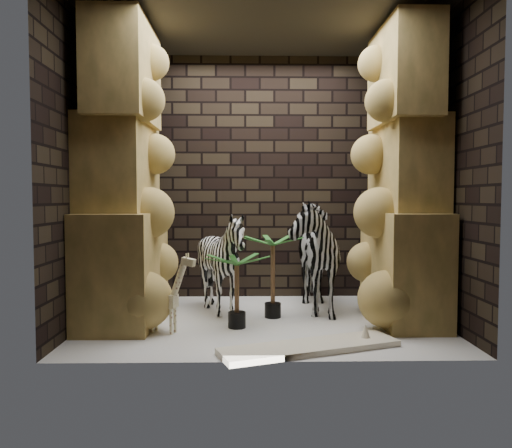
{
  "coord_description": "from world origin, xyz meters",
  "views": [
    {
      "loc": [
        -0.17,
        -4.91,
        1.24
      ],
      "look_at": [
        -0.07,
        0.15,
        0.98
      ],
      "focal_mm": 34.49,
      "sensor_mm": 36.0,
      "label": 1
    }
  ],
  "objects_px": {
    "zebra_right": "(308,245)",
    "surfboard": "(310,347)",
    "palm_front": "(273,276)",
    "zebra_left": "(222,269)",
    "palm_back": "(237,291)",
    "giraffe_toy": "(163,292)"
  },
  "relations": [
    {
      "from": "zebra_right",
      "to": "zebra_left",
      "type": "distance_m",
      "value": 0.98
    },
    {
      "from": "zebra_right",
      "to": "zebra_left",
      "type": "bearing_deg",
      "value": -171.9
    },
    {
      "from": "zebra_right",
      "to": "palm_front",
      "type": "height_order",
      "value": "zebra_right"
    },
    {
      "from": "surfboard",
      "to": "palm_front",
      "type": "bearing_deg",
      "value": 82.42
    },
    {
      "from": "palm_back",
      "to": "zebra_left",
      "type": "bearing_deg",
      "value": 107.69
    },
    {
      "from": "zebra_left",
      "to": "giraffe_toy",
      "type": "height_order",
      "value": "zebra_left"
    },
    {
      "from": "zebra_right",
      "to": "zebra_left",
      "type": "xyz_separation_m",
      "value": [
        -0.93,
        -0.21,
        -0.23
      ]
    },
    {
      "from": "palm_front",
      "to": "surfboard",
      "type": "distance_m",
      "value": 1.21
    },
    {
      "from": "zebra_right",
      "to": "surfboard",
      "type": "distance_m",
      "value": 1.61
    },
    {
      "from": "zebra_right",
      "to": "surfboard",
      "type": "bearing_deg",
      "value": -100.72
    },
    {
      "from": "surfboard",
      "to": "zebra_right",
      "type": "bearing_deg",
      "value": 63.81
    },
    {
      "from": "zebra_left",
      "to": "palm_back",
      "type": "distance_m",
      "value": 0.56
    },
    {
      "from": "zebra_right",
      "to": "zebra_left",
      "type": "relative_size",
      "value": 1.32
    },
    {
      "from": "zebra_right",
      "to": "giraffe_toy",
      "type": "relative_size",
      "value": 1.89
    },
    {
      "from": "zebra_left",
      "to": "palm_front",
      "type": "distance_m",
      "value": 0.55
    },
    {
      "from": "zebra_right",
      "to": "palm_back",
      "type": "bearing_deg",
      "value": -141.13
    },
    {
      "from": "zebra_right",
      "to": "surfboard",
      "type": "relative_size",
      "value": 0.95
    },
    {
      "from": "giraffe_toy",
      "to": "palm_back",
      "type": "distance_m",
      "value": 0.69
    },
    {
      "from": "giraffe_toy",
      "to": "palm_back",
      "type": "bearing_deg",
      "value": 33.41
    },
    {
      "from": "palm_front",
      "to": "surfboard",
      "type": "height_order",
      "value": "palm_front"
    },
    {
      "from": "giraffe_toy",
      "to": "palm_front",
      "type": "xyz_separation_m",
      "value": [
        1.04,
        0.56,
        0.05
      ]
    },
    {
      "from": "zebra_right",
      "to": "zebra_left",
      "type": "height_order",
      "value": "zebra_right"
    }
  ]
}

